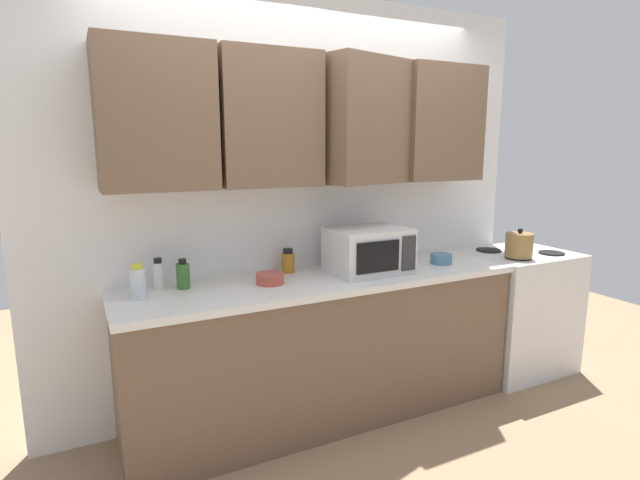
{
  "coord_description": "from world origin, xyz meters",
  "views": [
    {
      "loc": [
        -1.33,
        -2.89,
        1.68
      ],
      "look_at": [
        -0.01,
        -0.25,
        1.12
      ],
      "focal_mm": 27.89,
      "sensor_mm": 36.0,
      "label": 1
    }
  ],
  "objects_px": {
    "bowl_ceramic_small": "(441,259)",
    "bowl_mixing_large": "(270,278)",
    "bottle_clear_tall": "(138,283)",
    "bottle_green_oil": "(183,275)",
    "bottle_amber_vinegar": "(288,261)",
    "microwave": "(369,250)",
    "bottle_white_jar": "(158,274)",
    "kettle": "(519,245)",
    "stove_range": "(515,310)"
  },
  "relations": [
    {
      "from": "bottle_clear_tall",
      "to": "bowl_mixing_large",
      "type": "distance_m",
      "value": 0.71
    },
    {
      "from": "bowl_ceramic_small",
      "to": "bowl_mixing_large",
      "type": "height_order",
      "value": "bowl_ceramic_small"
    },
    {
      "from": "kettle",
      "to": "bowl_mixing_large",
      "type": "height_order",
      "value": "kettle"
    },
    {
      "from": "stove_range",
      "to": "bowl_ceramic_small",
      "type": "relative_size",
      "value": 6.34
    },
    {
      "from": "kettle",
      "to": "bottle_amber_vinegar",
      "type": "height_order",
      "value": "kettle"
    },
    {
      "from": "microwave",
      "to": "bottle_amber_vinegar",
      "type": "relative_size",
      "value": 3.19
    },
    {
      "from": "stove_range",
      "to": "kettle",
      "type": "height_order",
      "value": "kettle"
    },
    {
      "from": "stove_range",
      "to": "bottle_amber_vinegar",
      "type": "relative_size",
      "value": 6.06
    },
    {
      "from": "microwave",
      "to": "bowl_mixing_large",
      "type": "distance_m",
      "value": 0.66
    },
    {
      "from": "microwave",
      "to": "bowl_ceramic_small",
      "type": "xyz_separation_m",
      "value": [
        0.56,
        -0.02,
        -0.11
      ]
    },
    {
      "from": "bottle_white_jar",
      "to": "bottle_amber_vinegar",
      "type": "relative_size",
      "value": 1.16
    },
    {
      "from": "kettle",
      "to": "bottle_white_jar",
      "type": "bearing_deg",
      "value": 171.73
    },
    {
      "from": "bottle_green_oil",
      "to": "bottle_amber_vinegar",
      "type": "bearing_deg",
      "value": 6.06
    },
    {
      "from": "microwave",
      "to": "kettle",
      "type": "bearing_deg",
      "value": -7.12
    },
    {
      "from": "bottle_clear_tall",
      "to": "bottle_green_oil",
      "type": "relative_size",
      "value": 1.11
    },
    {
      "from": "bottle_amber_vinegar",
      "to": "microwave",
      "type": "bearing_deg",
      "value": -26.15
    },
    {
      "from": "bottle_amber_vinegar",
      "to": "bottle_green_oil",
      "type": "xyz_separation_m",
      "value": [
        -0.66,
        -0.07,
        0.01
      ]
    },
    {
      "from": "kettle",
      "to": "bowl_ceramic_small",
      "type": "distance_m",
      "value": 0.6
    },
    {
      "from": "stove_range",
      "to": "bottle_clear_tall",
      "type": "height_order",
      "value": "bottle_clear_tall"
    },
    {
      "from": "bottle_amber_vinegar",
      "to": "bowl_ceramic_small",
      "type": "height_order",
      "value": "bottle_amber_vinegar"
    },
    {
      "from": "bottle_clear_tall",
      "to": "bottle_amber_vinegar",
      "type": "xyz_separation_m",
      "value": [
        0.91,
        0.17,
        -0.02
      ]
    },
    {
      "from": "bowl_ceramic_small",
      "to": "bottle_white_jar",
      "type": "bearing_deg",
      "value": 172.86
    },
    {
      "from": "bottle_white_jar",
      "to": "stove_range",
      "type": "bearing_deg",
      "value": -4.62
    },
    {
      "from": "bottle_white_jar",
      "to": "kettle",
      "type": "bearing_deg",
      "value": -8.27
    },
    {
      "from": "stove_range",
      "to": "kettle",
      "type": "bearing_deg",
      "value": -140.53
    },
    {
      "from": "bottle_amber_vinegar",
      "to": "kettle",
      "type": "bearing_deg",
      "value": -12.85
    },
    {
      "from": "bottle_clear_tall",
      "to": "bottle_amber_vinegar",
      "type": "height_order",
      "value": "bottle_clear_tall"
    },
    {
      "from": "bottle_white_jar",
      "to": "bowl_mixing_large",
      "type": "relative_size",
      "value": 1.09
    },
    {
      "from": "kettle",
      "to": "bottle_green_oil",
      "type": "xyz_separation_m",
      "value": [
        -2.26,
        0.3,
        -0.02
      ]
    },
    {
      "from": "bottle_green_oil",
      "to": "microwave",
      "type": "bearing_deg",
      "value": -7.77
    },
    {
      "from": "bowl_mixing_large",
      "to": "bottle_clear_tall",
      "type": "bearing_deg",
      "value": 177.71
    },
    {
      "from": "bottle_white_jar",
      "to": "bottle_amber_vinegar",
      "type": "distance_m",
      "value": 0.78
    },
    {
      "from": "kettle",
      "to": "bowl_mixing_large",
      "type": "xyz_separation_m",
      "value": [
        -1.8,
        0.17,
        -0.07
      ]
    },
    {
      "from": "microwave",
      "to": "bottle_clear_tall",
      "type": "xyz_separation_m",
      "value": [
        -1.36,
        0.06,
        -0.05
      ]
    },
    {
      "from": "bottle_clear_tall",
      "to": "bowl_ceramic_small",
      "type": "bearing_deg",
      "value": -2.32
    },
    {
      "from": "bottle_amber_vinegar",
      "to": "bowl_ceramic_small",
      "type": "xyz_separation_m",
      "value": [
        1.01,
        -0.24,
        -0.04
      ]
    },
    {
      "from": "kettle",
      "to": "bowl_ceramic_small",
      "type": "xyz_separation_m",
      "value": [
        -0.59,
        0.12,
        -0.06
      ]
    },
    {
      "from": "microwave",
      "to": "bottle_white_jar",
      "type": "relative_size",
      "value": 2.75
    },
    {
      "from": "stove_range",
      "to": "kettle",
      "type": "xyz_separation_m",
      "value": [
        -0.17,
        -0.14,
        0.55
      ]
    },
    {
      "from": "bottle_amber_vinegar",
      "to": "bottle_green_oil",
      "type": "relative_size",
      "value": 0.9
    },
    {
      "from": "bottle_amber_vinegar",
      "to": "bottle_green_oil",
      "type": "height_order",
      "value": "bottle_green_oil"
    },
    {
      "from": "stove_range",
      "to": "kettle",
      "type": "relative_size",
      "value": 4.46
    },
    {
      "from": "kettle",
      "to": "bottle_clear_tall",
      "type": "relative_size",
      "value": 1.1
    },
    {
      "from": "stove_range",
      "to": "bottle_amber_vinegar",
      "type": "xyz_separation_m",
      "value": [
        -1.77,
        0.23,
        0.52
      ]
    },
    {
      "from": "bowl_ceramic_small",
      "to": "bowl_mixing_large",
      "type": "xyz_separation_m",
      "value": [
        -1.21,
        0.05,
        -0.0
      ]
    },
    {
      "from": "stove_range",
      "to": "bottle_clear_tall",
      "type": "relative_size",
      "value": 4.89
    },
    {
      "from": "bottle_white_jar",
      "to": "bottle_amber_vinegar",
      "type": "xyz_separation_m",
      "value": [
        0.78,
        0.02,
        -0.01
      ]
    },
    {
      "from": "kettle",
      "to": "bottle_white_jar",
      "type": "height_order",
      "value": "kettle"
    },
    {
      "from": "bottle_white_jar",
      "to": "bowl_ceramic_small",
      "type": "height_order",
      "value": "bottle_white_jar"
    },
    {
      "from": "bottle_clear_tall",
      "to": "kettle",
      "type": "bearing_deg",
      "value": -4.55
    }
  ]
}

